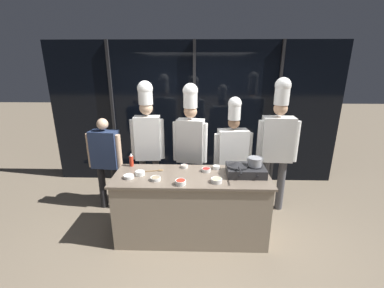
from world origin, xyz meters
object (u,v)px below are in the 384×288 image
stock_pot (255,161)px  prep_bowl_shrimp (184,166)px  prep_bowl_onion (140,173)px  portable_stove (246,170)px  serving_spoon_slotted (158,170)px  prep_bowl_bean_sprouts (216,167)px  person_guest (106,156)px  prep_bowl_chili_flakes (181,182)px  chef_pastry (277,138)px  squeeze_bottle_chili (131,160)px  chef_sous (190,138)px  prep_bowl_bell_pepper (206,170)px  frying_pan (237,164)px  prep_bowl_ginger (217,180)px  chef_head (147,135)px  chef_line (233,149)px  prep_bowl_rice (129,176)px  prep_bowl_mushrooms (156,178)px

stock_pot → prep_bowl_shrimp: (-0.93, 0.20, -0.16)m
stock_pot → prep_bowl_onion: 1.50m
portable_stove → serving_spoon_slotted: portable_stove is taller
stock_pot → prep_bowl_bean_sprouts: stock_pot is taller
prep_bowl_shrimp → person_guest: size_ratio=0.06×
prep_bowl_chili_flakes → chef_pastry: bearing=35.1°
squeeze_bottle_chili → chef_sous: 0.95m
serving_spoon_slotted → prep_bowl_bell_pepper: bearing=-0.2°
frying_pan → chef_pastry: bearing=44.2°
prep_bowl_ginger → chef_head: chef_head is taller
portable_stove → chef_pastry: chef_pastry is taller
prep_bowl_ginger → person_guest: person_guest is taller
stock_pot → chef_sous: chef_sous is taller
chef_line → chef_pastry: size_ratio=0.87×
squeeze_bottle_chili → prep_bowl_bean_sprouts: squeeze_bottle_chili is taller
serving_spoon_slotted → person_guest: bearing=149.0°
chef_pastry → prep_bowl_bean_sprouts: bearing=31.1°
serving_spoon_slotted → chef_pastry: bearing=18.9°
stock_pot → chef_sous: 1.09m
frying_pan → serving_spoon_slotted: frying_pan is taller
prep_bowl_rice → chef_head: bearing=83.9°
prep_bowl_rice → chef_pastry: bearing=21.7°
prep_bowl_shrimp → prep_bowl_mushrooms: prep_bowl_mushrooms is taller
prep_bowl_ginger → chef_line: (0.30, 0.93, 0.08)m
prep_bowl_rice → prep_bowl_shrimp: bearing=27.3°
prep_bowl_bean_sprouts → prep_bowl_mushrooms: size_ratio=0.78×
frying_pan → prep_bowl_ginger: frying_pan is taller
frying_pan → chef_head: chef_head is taller
frying_pan → serving_spoon_slotted: bearing=175.6°
frying_pan → chef_line: size_ratio=0.27×
stock_pot → chef_line: 0.71m
prep_bowl_onion → chef_head: size_ratio=0.06×
portable_stove → serving_spoon_slotted: bearing=176.3°
prep_bowl_mushrooms → prep_bowl_bean_sprouts: bearing=26.1°
frying_pan → prep_bowl_ginger: size_ratio=3.60×
prep_bowl_bean_sprouts → chef_sous: 0.67m
prep_bowl_bell_pepper → chef_pastry: bearing=28.7°
prep_bowl_rice → prep_bowl_onion: bearing=37.1°
stock_pot → prep_bowl_shrimp: 0.96m
prep_bowl_shrimp → prep_bowl_rice: (-0.69, -0.36, -0.00)m
prep_bowl_bell_pepper → prep_bowl_onion: 0.88m
prep_bowl_rice → serving_spoon_slotted: prep_bowl_rice is taller
prep_bowl_bell_pepper → person_guest: person_guest is taller
portable_stove → prep_bowl_ginger: size_ratio=3.57×
prep_bowl_shrimp → prep_bowl_bean_sprouts: size_ratio=0.97×
prep_bowl_ginger → person_guest: size_ratio=0.09×
serving_spoon_slotted → stock_pot: bearing=-3.4°
portable_stove → stock_pot: (0.11, 0.00, 0.12)m
stock_pot → chef_pastry: bearing=55.1°
prep_bowl_onion → chef_pastry: (1.96, 0.74, 0.27)m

